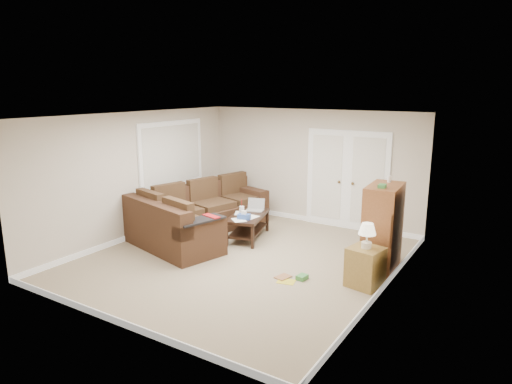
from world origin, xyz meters
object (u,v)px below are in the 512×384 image
Objects in this scene: tv_armoire at (382,227)px; side_cabinet at (365,264)px; coffee_table at (248,225)px; sectional_sofa at (195,218)px.

tv_armoire reaches higher than side_cabinet.
coffee_table is 2.90m from side_cabinet.
coffee_table is at bearing 39.92° from sectional_sofa.
sectional_sofa is 2.60× the size of coffee_table.
tv_armoire is at bearing 100.44° from side_cabinet.
sectional_sofa reaches higher than coffee_table.
sectional_sofa is 1.10m from coffee_table.
sectional_sofa is 3.47× the size of side_cabinet.
tv_armoire is 0.87m from side_cabinet.
sectional_sofa is 3.76m from side_cabinet.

